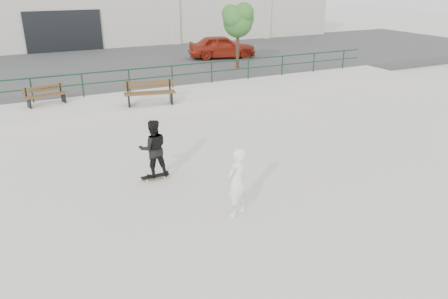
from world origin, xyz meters
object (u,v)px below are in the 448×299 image
bench_left (45,95)px  standing_skater (153,148)px  bench_right (150,93)px  red_car (222,47)px  tree (238,19)px  seated_skater (237,183)px  skateboard (155,176)px

bench_left → standing_skater: size_ratio=1.03×
bench_right → standing_skater: bearing=-94.1°
red_car → standing_skater: (-8.93, -14.19, -0.30)m
red_car → tree: bearing=-176.5°
bench_left → tree: (10.39, 3.29, 2.28)m
red_car → standing_skater: 16.77m
standing_skater → bench_right: bearing=-98.6°
bench_left → seated_skater: 10.83m
skateboard → standing_skater: size_ratio=0.48×
skateboard → standing_skater: standing_skater is taller
red_car → skateboard: size_ratio=5.31×
tree → bench_left: bearing=-162.4°
bench_right → red_car: 11.11m
tree → skateboard: size_ratio=4.52×
standing_skater → seated_skater: (1.15, -2.76, -0.07)m
skateboard → seated_skater: 3.09m
bench_right → red_car: (7.27, 8.41, 0.25)m
standing_skater → seated_skater: bearing=120.0°
red_car → bench_right: bearing=153.5°
red_car → standing_skater: red_car is taller
standing_skater → seated_skater: 2.99m
bench_left → skateboard: (2.09, -7.57, -0.80)m
tree → seated_skater: tree is taller
red_car → seated_skater: size_ratio=2.47×
red_car → seated_skater: (-7.79, -16.95, -0.37)m
skateboard → seated_skater: bearing=-68.4°
seated_skater → bench_right: bearing=-116.9°
bench_right → standing_skater: 6.02m
tree → bench_right: bearing=-142.5°
tree → standing_skater: 13.85m
seated_skater → red_car: bearing=-138.1°
bench_right → tree: size_ratio=0.59×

